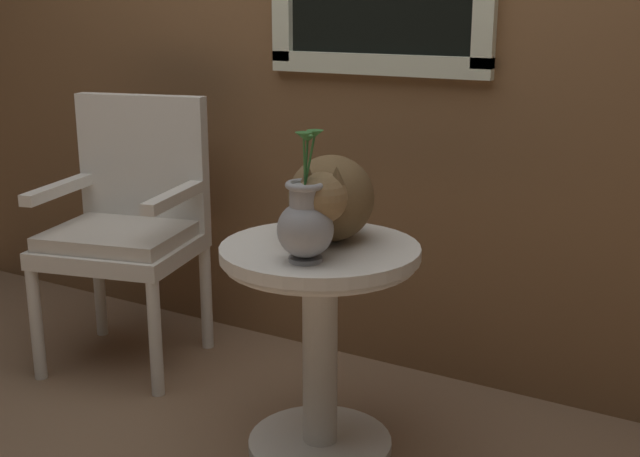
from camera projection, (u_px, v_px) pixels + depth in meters
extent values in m
plane|color=#7F6047|center=(226.00, 442.00, 2.50)|extent=(6.00, 6.00, 0.00)
cube|color=brown|center=(352.00, 0.00, 2.80)|extent=(4.00, 0.04, 2.60)
cube|color=beige|center=(376.00, 64.00, 2.77)|extent=(0.82, 0.03, 0.07)
cylinder|color=silver|center=(320.00, 443.00, 2.46)|extent=(0.43, 0.43, 0.03)
cylinder|color=silver|center=(320.00, 351.00, 2.38)|extent=(0.10, 0.10, 0.57)
cylinder|color=silver|center=(320.00, 252.00, 2.30)|extent=(0.57, 0.57, 0.03)
torus|color=silver|center=(320.00, 261.00, 2.31)|extent=(0.54, 0.54, 0.02)
cylinder|color=silver|center=(36.00, 324.00, 2.87)|extent=(0.04, 0.04, 0.41)
cylinder|color=silver|center=(155.00, 339.00, 2.75)|extent=(0.04, 0.04, 0.41)
cylinder|color=silver|center=(99.00, 286.00, 3.26)|extent=(0.04, 0.04, 0.41)
cylinder|color=silver|center=(206.00, 297.00, 3.13)|extent=(0.04, 0.04, 0.41)
cube|color=silver|center=(121.00, 249.00, 2.94)|extent=(0.60, 0.57, 0.06)
cube|color=beige|center=(120.00, 235.00, 2.92)|extent=(0.55, 0.52, 0.05)
cube|color=silver|center=(143.00, 162.00, 3.05)|extent=(0.50, 0.18, 0.50)
cube|color=silver|center=(61.00, 188.00, 2.94)|extent=(0.15, 0.42, 0.04)
cube|color=silver|center=(176.00, 196.00, 2.82)|extent=(0.15, 0.42, 0.04)
ellipsoid|color=brown|center=(331.00, 198.00, 2.32)|extent=(0.33, 0.35, 0.24)
sphere|color=olive|center=(322.00, 198.00, 2.14)|extent=(0.14, 0.14, 0.14)
cone|color=brown|center=(308.00, 174.00, 2.13)|extent=(0.04, 0.04, 0.05)
cone|color=brown|center=(337.00, 175.00, 2.12)|extent=(0.04, 0.04, 0.05)
cylinder|color=brown|center=(340.00, 207.00, 2.53)|extent=(0.15, 0.25, 0.05)
cylinder|color=#99999E|center=(305.00, 259.00, 2.15)|extent=(0.09, 0.09, 0.01)
ellipsoid|color=#99999E|center=(305.00, 230.00, 2.13)|extent=(0.15, 0.15, 0.15)
cylinder|color=#99999E|center=(305.00, 197.00, 2.11)|extent=(0.08, 0.08, 0.06)
torus|color=#99999E|center=(305.00, 185.00, 2.10)|extent=(0.10, 0.10, 0.02)
cylinder|color=#2D662D|center=(310.00, 160.00, 2.09)|extent=(0.02, 0.03, 0.13)
cone|color=#2D662D|center=(315.00, 134.00, 2.07)|extent=(0.04, 0.04, 0.02)
cylinder|color=#2D662D|center=(304.00, 161.00, 2.07)|extent=(0.02, 0.03, 0.13)
cone|color=#2D662D|center=(304.00, 136.00, 2.04)|extent=(0.04, 0.04, 0.02)
cylinder|color=#2D662D|center=(306.00, 162.00, 2.11)|extent=(0.02, 0.05, 0.12)
cone|color=#2D662D|center=(307.00, 139.00, 2.11)|extent=(0.04, 0.04, 0.02)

